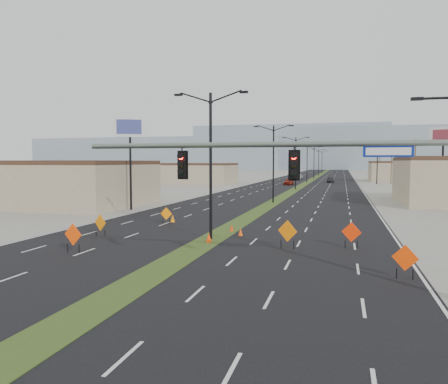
% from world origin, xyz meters
% --- Properties ---
extents(ground, '(600.00, 600.00, 0.00)m').
position_xyz_m(ground, '(0.00, 0.00, 0.00)').
color(ground, gray).
rests_on(ground, ground).
extents(road_surface, '(25.00, 400.00, 0.02)m').
position_xyz_m(road_surface, '(0.00, 100.00, 0.00)').
color(road_surface, black).
rests_on(road_surface, ground).
extents(median_strip, '(2.00, 400.00, 0.04)m').
position_xyz_m(median_strip, '(0.00, 100.00, 0.00)').
color(median_strip, '#2B4619').
rests_on(median_strip, ground).
extents(building_sw_far, '(30.00, 14.00, 4.50)m').
position_xyz_m(building_sw_far, '(-32.00, 85.00, 2.25)').
color(building_sw_far, tan).
rests_on(building_sw_far, ground).
extents(mesa_west, '(180.00, 50.00, 22.00)m').
position_xyz_m(mesa_west, '(-120.00, 280.00, 11.00)').
color(mesa_west, '#80919E').
rests_on(mesa_west, ground).
extents(mesa_center, '(220.00, 50.00, 28.00)m').
position_xyz_m(mesa_center, '(40.00, 300.00, 14.00)').
color(mesa_center, '#80919E').
rests_on(mesa_center, ground).
extents(mesa_backdrop, '(140.00, 50.00, 32.00)m').
position_xyz_m(mesa_backdrop, '(-30.00, 320.00, 16.00)').
color(mesa_backdrop, '#80919E').
rests_on(mesa_backdrop, ground).
extents(signal_mast, '(16.30, 0.60, 8.00)m').
position_xyz_m(signal_mast, '(8.56, 2.00, 4.79)').
color(signal_mast, slate).
rests_on(signal_mast, ground).
extents(streetlight_0, '(5.15, 0.24, 10.02)m').
position_xyz_m(streetlight_0, '(0.00, 12.00, 5.42)').
color(streetlight_0, black).
rests_on(streetlight_0, ground).
extents(streetlight_1, '(5.15, 0.24, 10.02)m').
position_xyz_m(streetlight_1, '(0.00, 40.00, 5.42)').
color(streetlight_1, black).
rests_on(streetlight_1, ground).
extents(streetlight_2, '(5.15, 0.24, 10.02)m').
position_xyz_m(streetlight_2, '(0.00, 68.00, 5.42)').
color(streetlight_2, black).
rests_on(streetlight_2, ground).
extents(streetlight_3, '(5.15, 0.24, 10.02)m').
position_xyz_m(streetlight_3, '(0.00, 96.00, 5.42)').
color(streetlight_3, black).
rests_on(streetlight_3, ground).
extents(streetlight_4, '(5.15, 0.24, 10.02)m').
position_xyz_m(streetlight_4, '(0.00, 124.00, 5.42)').
color(streetlight_4, black).
rests_on(streetlight_4, ground).
extents(streetlight_5, '(5.15, 0.24, 10.02)m').
position_xyz_m(streetlight_5, '(0.00, 152.00, 5.42)').
color(streetlight_5, black).
rests_on(streetlight_5, ground).
extents(streetlight_6, '(5.15, 0.24, 10.02)m').
position_xyz_m(streetlight_6, '(0.00, 180.00, 5.42)').
color(streetlight_6, black).
rests_on(streetlight_6, ground).
extents(utility_pole_1, '(1.60, 0.20, 9.00)m').
position_xyz_m(utility_pole_1, '(20.00, 60.00, 4.67)').
color(utility_pole_1, '#4C3823').
rests_on(utility_pole_1, ground).
extents(utility_pole_2, '(1.60, 0.20, 9.00)m').
position_xyz_m(utility_pole_2, '(20.00, 95.00, 4.67)').
color(utility_pole_2, '#4C3823').
rests_on(utility_pole_2, ground).
extents(utility_pole_3, '(1.60, 0.20, 9.00)m').
position_xyz_m(utility_pole_3, '(20.00, 130.00, 4.67)').
color(utility_pole_3, '#4C3823').
rests_on(utility_pole_3, ground).
extents(car_left, '(2.17, 4.42, 1.45)m').
position_xyz_m(car_left, '(-3.16, 83.76, 0.73)').
color(car_left, maroon).
rests_on(car_left, ground).
extents(car_mid, '(1.82, 4.16, 1.33)m').
position_xyz_m(car_mid, '(5.85, 98.08, 0.67)').
color(car_mid, black).
rests_on(car_mid, ground).
extents(car_far, '(2.57, 5.75, 1.64)m').
position_xyz_m(car_far, '(-4.33, 118.23, 0.82)').
color(car_far, '#A7ADB1').
rests_on(car_far, ground).
extents(construction_sign_0, '(1.14, 0.50, 1.62)m').
position_xyz_m(construction_sign_0, '(-8.01, 11.13, 0.95)').
color(construction_sign_0, orange).
rests_on(construction_sign_0, ground).
extents(construction_sign_1, '(1.30, 0.31, 1.75)m').
position_xyz_m(construction_sign_1, '(-6.57, 5.74, 1.03)').
color(construction_sign_1, '#FF4305').
rests_on(construction_sign_1, ground).
extents(construction_sign_2, '(1.08, 0.08, 1.44)m').
position_xyz_m(construction_sign_2, '(-5.93, 18.30, 0.84)').
color(construction_sign_2, orange).
rests_on(construction_sign_2, ground).
extents(construction_sign_3, '(1.24, 0.57, 1.78)m').
position_xyz_m(construction_sign_3, '(5.47, 10.25, 1.05)').
color(construction_sign_3, orange).
rests_on(construction_sign_3, ground).
extents(construction_sign_4, '(1.18, 0.44, 1.65)m').
position_xyz_m(construction_sign_4, '(9.28, 11.34, 0.97)').
color(construction_sign_4, '#FF3105').
rests_on(construction_sign_4, ground).
extents(construction_sign_5, '(1.13, 0.48, 1.60)m').
position_xyz_m(construction_sign_5, '(11.50, 4.62, 0.94)').
color(construction_sign_5, '#FC3E05').
rests_on(construction_sign_5, ground).
extents(cone_0, '(0.42, 0.42, 0.56)m').
position_xyz_m(cone_0, '(1.63, 14.04, 0.28)').
color(cone_0, '#FF4E05').
rests_on(cone_0, ground).
extents(cone_1, '(0.36, 0.36, 0.54)m').
position_xyz_m(cone_1, '(0.54, 15.76, 0.27)').
color(cone_1, '#F33305').
rests_on(cone_1, ground).
extents(cone_2, '(0.44, 0.44, 0.67)m').
position_xyz_m(cone_2, '(0.21, 10.86, 0.34)').
color(cone_2, '#FF4005').
rests_on(cone_2, ground).
extents(cone_3, '(0.45, 0.45, 0.68)m').
position_xyz_m(cone_3, '(-5.78, 19.39, 0.34)').
color(cone_3, orange).
rests_on(cone_3, ground).
extents(pole_sign_west, '(3.21, 1.71, 10.31)m').
position_xyz_m(pole_sign_west, '(-14.00, 27.50, 8.47)').
color(pole_sign_west, black).
rests_on(pole_sign_west, ground).
extents(pole_sign_east_near, '(3.03, 1.52, 9.59)m').
position_xyz_m(pole_sign_east_near, '(20.50, 42.15, 7.83)').
color(pole_sign_east_near, black).
rests_on(pole_sign_east_near, ground).
extents(pole_sign_east_far, '(3.08, 1.58, 9.82)m').
position_xyz_m(pole_sign_east_far, '(16.64, 93.04, 8.04)').
color(pole_sign_east_far, black).
rests_on(pole_sign_east_far, ground).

